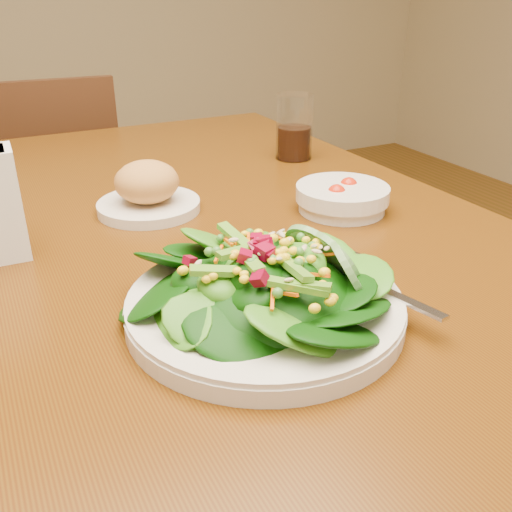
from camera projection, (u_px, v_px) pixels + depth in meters
dining_table at (197, 303)px, 0.83m from camera, size 0.90×1.40×0.75m
chair_far at (55, 216)px, 1.67m from camera, size 0.41×0.42×0.85m
salad_plate at (273, 288)px, 0.60m from camera, size 0.30×0.29×0.08m
bread_plate at (148, 191)px, 0.87m from camera, size 0.16×0.16×0.08m
tomato_bowl at (342, 198)px, 0.87m from camera, size 0.14×0.14×0.05m
drinking_glass at (294, 132)px, 1.12m from camera, size 0.07×0.07×0.13m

